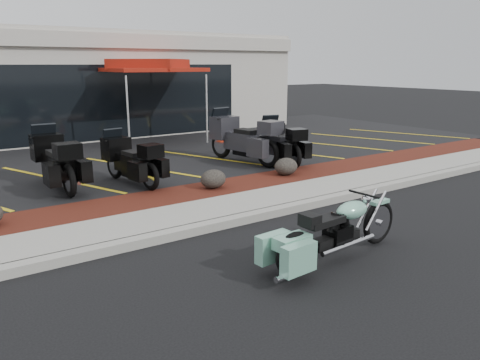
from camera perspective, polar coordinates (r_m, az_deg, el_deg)
ground at (r=7.97m, az=4.72°, el=-6.78°), size 90.00×90.00×0.00m
curb at (r=8.62m, az=0.94°, el=-4.59°), size 24.00×0.25×0.15m
sidewalk at (r=9.17m, az=-1.60°, el=-3.44°), size 24.00×1.20×0.15m
mulch_bed at (r=10.16m, az=-5.29°, el=-1.73°), size 24.00×1.20×0.16m
upper_lot at (r=14.99m, az=-15.49°, el=2.91°), size 26.00×9.60×0.15m
dealership_building at (r=20.78m, az=-21.71°, el=10.77°), size 18.00×8.16×4.00m
boulder_mid at (r=10.27m, az=-3.29°, el=0.13°), size 0.58×0.49×0.41m
boulder_right at (r=11.53m, az=5.63°, el=1.66°), size 0.60×0.50×0.43m
hero_cruiser at (r=7.76m, az=16.54°, el=-4.22°), size 2.72×0.87×0.94m
touring_black_front at (r=11.69m, az=-22.56°, el=3.09°), size 0.94×2.34×1.35m
touring_black_mid at (r=11.48m, az=-15.11°, el=3.12°), size 1.12×2.17×1.21m
touring_grey at (r=13.56m, az=-2.34°, el=5.76°), size 1.39×2.65×1.47m
touring_black_rear at (r=13.64m, az=3.71°, el=5.32°), size 1.30×2.28×1.25m
traffic_cone at (r=14.16m, az=-14.68°, el=3.62°), size 0.34×0.34×0.47m
popup_canopy at (r=16.83m, az=-10.97°, el=13.38°), size 3.32×3.32×2.83m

